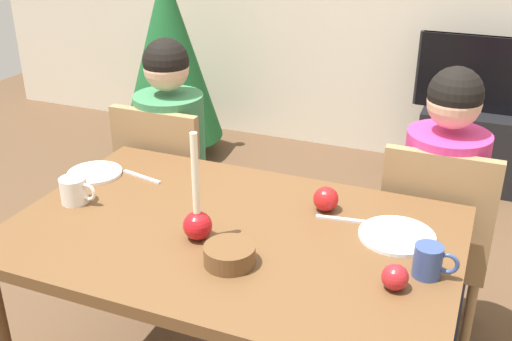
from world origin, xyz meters
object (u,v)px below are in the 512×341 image
object	(u,v)px
mug_right	(429,261)
apple_by_left_plate	(395,277)
person_left_child	(173,172)
mug_left	(75,190)
candle_centerpiece	(197,218)
chair_left	(170,186)
plate_left	(95,173)
christmas_tree	(169,54)
plate_right	(397,236)
person_right_child	(437,221)
tv_stand	(472,147)
dining_table	(232,252)
tv	(484,74)
apple_near_candle	(326,199)
chair_right	(434,238)
bowl_walnuts	(230,255)

from	to	relation	value
mug_right	apple_by_left_plate	world-z (taller)	mug_right
person_left_child	mug_left	distance (m)	0.71
candle_centerpiece	mug_left	world-z (taller)	candle_centerpiece
chair_left	plate_left	size ratio (longest dim) A/B	4.45
person_left_child	plate_left	bearing A→B (deg)	-97.32
christmas_tree	plate_right	xyz separation A→B (m)	(1.85, -1.83, 0.04)
person_left_child	mug_left	world-z (taller)	person_left_child
person_right_child	tv_stand	world-z (taller)	person_right_child
tv_stand	candle_centerpiece	bearing A→B (deg)	-106.10
dining_table	tv	world-z (taller)	tv
person_right_child	apple_near_candle	xyz separation A→B (m)	(-0.34, -0.40, 0.22)
person_left_child	tv	xyz separation A→B (m)	(1.20, 1.66, 0.14)
chair_left	apple_by_left_plate	size ratio (longest dim) A/B	12.31
plate_left	apple_near_candle	bearing A→B (deg)	3.94
christmas_tree	candle_centerpiece	world-z (taller)	christmas_tree
dining_table	person_left_child	world-z (taller)	person_left_child
tv	plate_left	distance (m)	2.47
chair_right	tv_stand	size ratio (longest dim) A/B	1.41
chair_left	apple_near_candle	distance (m)	0.94
plate_right	plate_left	bearing A→B (deg)	178.83
person_left_child	plate_right	size ratio (longest dim) A/B	4.99
chair_left	person_right_child	size ratio (longest dim) A/B	0.77
chair_left	apple_by_left_plate	xyz separation A→B (m)	(1.11, -0.72, 0.27)
tv_stand	apple_near_candle	world-z (taller)	apple_near_candle
apple_near_candle	apple_by_left_plate	bearing A→B (deg)	-50.04
tv_stand	christmas_tree	world-z (taller)	christmas_tree
dining_table	plate_right	xyz separation A→B (m)	(0.49, 0.15, 0.09)
bowl_walnuts	plate_left	bearing A→B (deg)	154.04
mug_right	apple_by_left_plate	distance (m)	0.12
plate_right	apple_near_candle	distance (m)	0.27
apple_near_candle	apple_by_left_plate	xyz separation A→B (m)	(0.29, -0.35, -0.01)
candle_centerpiece	chair_left	bearing A→B (deg)	126.35
mug_right	christmas_tree	bearing A→B (deg)	134.49
dining_table	mug_left	xyz separation A→B (m)	(-0.57, -0.03, 0.13)
tv	christmas_tree	bearing A→B (deg)	-170.93
dining_table	apple_near_candle	size ratio (longest dim) A/B	16.64
chair_right	plate_right	world-z (taller)	chair_right
bowl_walnuts	plate_right	bearing A→B (deg)	38.04
chair_right	plate_right	size ratio (longest dim) A/B	3.83
dining_table	christmas_tree	distance (m)	2.41
tv_stand	tv	world-z (taller)	tv
person_right_child	tv_stand	bearing A→B (deg)	88.49
tv	candle_centerpiece	bearing A→B (deg)	-106.09
tv_stand	mug_left	distance (m)	2.67
bowl_walnuts	apple_by_left_plate	size ratio (longest dim) A/B	2.04
chair_left	chair_right	size ratio (longest dim) A/B	1.00
apple_by_left_plate	chair_left	bearing A→B (deg)	147.03
christmas_tree	mug_left	bearing A→B (deg)	-68.46
tv_stand	christmas_tree	distance (m)	2.06
tv	mug_right	world-z (taller)	tv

